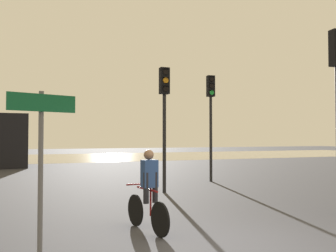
{
  "coord_description": "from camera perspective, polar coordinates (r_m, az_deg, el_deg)",
  "views": [
    {
      "loc": [
        -3.61,
        -5.12,
        1.85
      ],
      "look_at": [
        0.5,
        5.0,
        2.2
      ],
      "focal_mm": 40.0,
      "sensor_mm": 36.0,
      "label": 1
    }
  ],
  "objects": [
    {
      "name": "ground_plane",
      "position": [
        6.53,
        13.19,
        -18.25
      ],
      "size": [
        120.0,
        120.0,
        0.0
      ],
      "primitive_type": "plane",
      "color": "#333338"
    },
    {
      "name": "water_strip",
      "position": [
        36.33,
        -16.41,
        -4.66
      ],
      "size": [
        80.0,
        16.0,
        0.01
      ],
      "primitive_type": "cube",
      "color": "#9E937F",
      "rests_on": "ground"
    },
    {
      "name": "traffic_light_far_right",
      "position": [
        16.11,
        6.53,
        2.77
      ],
      "size": [
        0.35,
        0.36,
        4.52
      ],
      "rotation": [
        0.0,
        0.0,
        3.02
      ],
      "color": "black",
      "rests_on": "ground"
    },
    {
      "name": "traffic_light_center",
      "position": [
        12.73,
        -0.55,
        3.18
      ],
      "size": [
        0.32,
        0.34,
        4.25
      ],
      "rotation": [
        0.0,
        0.0,
        3.13
      ],
      "color": "black",
      "rests_on": "ground"
    },
    {
      "name": "direction_sign_post",
      "position": [
        6.27,
        -18.75,
        -3.16
      ],
      "size": [
        1.06,
        0.35,
        2.6
      ],
      "rotation": [
        0.0,
        0.0,
        3.44
      ],
      "color": "slate",
      "rests_on": "ground"
    },
    {
      "name": "cyclist",
      "position": [
        7.49,
        -2.98,
        -9.75
      ],
      "size": [
        0.48,
        1.7,
        1.62
      ],
      "rotation": [
        0.0,
        0.0,
        0.15
      ],
      "color": "black",
      "rests_on": "ground"
    }
  ]
}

